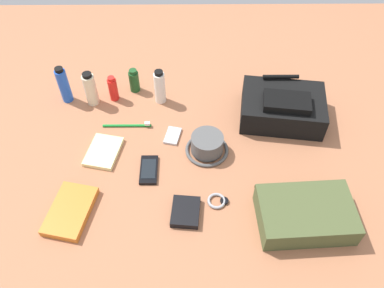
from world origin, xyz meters
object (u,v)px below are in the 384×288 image
at_px(shampoo_bottle, 134,81).
at_px(toothbrush, 130,125).
at_px(notepad, 104,152).
at_px(toiletry_pouch, 305,213).
at_px(lotion_bottle, 91,89).
at_px(media_player, 173,136).
at_px(sunscreen_spray, 113,89).
at_px(paperback_novel, 70,211).
at_px(deodorant_spray, 64,85).
at_px(cell_phone, 149,170).
at_px(wristwatch, 218,201).
at_px(wallet, 186,212).
at_px(bucket_hat, 207,145).
at_px(toothpaste_tube, 160,87).
at_px(backpack, 283,107).

relative_size(shampoo_bottle, toothbrush, 0.56).
bearing_deg(notepad, toiletry_pouch, -10.19).
height_order(lotion_bottle, shampoo_bottle, lotion_bottle).
distance_m(media_player, notepad, 0.26).
bearing_deg(sunscreen_spray, paperback_novel, -98.41).
relative_size(deodorant_spray, notepad, 1.10).
bearing_deg(paperback_novel, sunscreen_spray, 81.59).
height_order(cell_phone, media_player, cell_phone).
bearing_deg(media_player, lotion_bottle, 149.83).
distance_m(paperback_novel, wristwatch, 0.48).
xyz_separation_m(media_player, wallet, (0.05, -0.34, 0.01)).
relative_size(deodorant_spray, cell_phone, 1.35).
bearing_deg(lotion_bottle, wristwatch, -44.79).
distance_m(bucket_hat, deodorant_spray, 0.63).
height_order(media_player, notepad, notepad).
distance_m(lotion_bottle, wallet, 0.65).
distance_m(media_player, toothbrush, 0.18).
relative_size(wristwatch, toothbrush, 0.38).
height_order(toiletry_pouch, notepad, toiletry_pouch).
bearing_deg(toiletry_pouch, wallet, 176.39).
bearing_deg(cell_phone, sunscreen_spray, 113.69).
xyz_separation_m(bucket_hat, wristwatch, (0.03, -0.22, -0.03)).
xyz_separation_m(lotion_bottle, wristwatch, (0.49, -0.48, -0.07)).
distance_m(cell_phone, media_player, 0.18).
bearing_deg(toiletry_pouch, paperback_novel, 177.72).
bearing_deg(cell_phone, lotion_bottle, 125.21).
relative_size(lotion_bottle, sunscreen_spray, 1.33).
bearing_deg(toothpaste_tube, lotion_bottle, -178.15).
bearing_deg(paperback_novel, toothbrush, 67.74).
bearing_deg(cell_phone, deodorant_spray, 134.01).
bearing_deg(sunscreen_spray, toothbrush, -64.22).
height_order(toiletry_pouch, wallet, toiletry_pouch).
relative_size(toothpaste_tube, wristwatch, 2.15).
xyz_separation_m(cell_phone, media_player, (0.08, 0.16, -0.00)).
bearing_deg(cell_phone, media_player, 63.32).
relative_size(sunscreen_spray, wristwatch, 1.59).
bearing_deg(paperback_novel, wristwatch, 4.55).
xyz_separation_m(bucket_hat, media_player, (-0.13, 0.07, -0.03)).
xyz_separation_m(backpack, wristwatch, (-0.27, -0.39, -0.05)).
bearing_deg(lotion_bottle, wallet, -54.25).
relative_size(toiletry_pouch, wristwatch, 4.30).
distance_m(backpack, bucket_hat, 0.34).
bearing_deg(toothbrush, deodorant_spray, 150.23).
height_order(toiletry_pouch, bucket_hat, toiletry_pouch).
distance_m(wristwatch, notepad, 0.46).
xyz_separation_m(lotion_bottle, toothpaste_tube, (0.28, 0.01, 0.00)).
xyz_separation_m(backpack, wallet, (-0.38, -0.43, -0.04)).
height_order(shampoo_bottle, media_player, shampoo_bottle).
height_order(backpack, wallet, backpack).
bearing_deg(wallet, lotion_bottle, 131.24).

